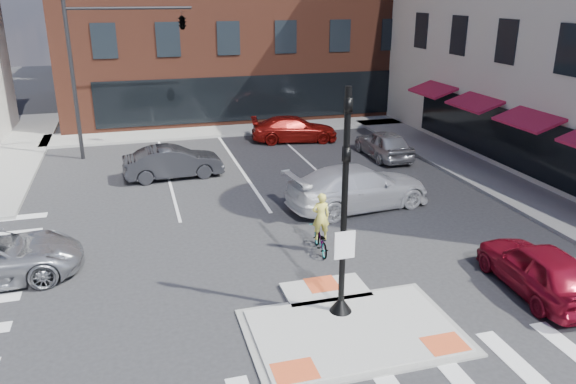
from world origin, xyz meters
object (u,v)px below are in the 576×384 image
object	(u,v)px
white_pickup	(358,187)
bg_car_red	(294,129)
cyclist	(320,232)
bg_car_dark	(173,162)
red_sedan	(540,269)
bg_car_silver	(384,144)

from	to	relation	value
white_pickup	bg_car_red	bearing A→B (deg)	-10.83
bg_car_red	cyclist	world-z (taller)	cyclist
bg_car_dark	cyclist	size ratio (longest dim) A/B	2.18
white_pickup	bg_car_red	xyz separation A→B (m)	(0.53, 10.80, -0.14)
red_sedan	bg_car_dark	xyz separation A→B (m)	(-9.10, 13.56, -0.01)
bg_car_dark	cyclist	distance (m)	10.15
red_sedan	bg_car_silver	bearing A→B (deg)	-93.19
red_sedan	bg_car_dark	world-z (taller)	red_sedan
bg_car_silver	red_sedan	bearing A→B (deg)	82.59
bg_car_red	red_sedan	bearing A→B (deg)	-165.30
bg_car_dark	bg_car_red	bearing A→B (deg)	-59.81
red_sedan	bg_car_dark	bearing A→B (deg)	-52.52
bg_car_red	cyclist	bearing A→B (deg)	176.01
bg_car_silver	bg_car_red	size ratio (longest dim) A/B	0.88
red_sedan	bg_car_red	world-z (taller)	red_sedan
bg_car_red	bg_car_silver	bearing A→B (deg)	-133.53
bg_car_dark	cyclist	xyz separation A→B (m)	(3.97, -9.35, -0.05)
cyclist	red_sedan	bearing A→B (deg)	146.06
red_sedan	white_pickup	distance (m)	8.03
red_sedan	bg_car_red	distance (m)	18.57
red_sedan	cyclist	distance (m)	6.64
white_pickup	bg_car_silver	xyz separation A→B (m)	(4.01, 6.25, -0.12)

